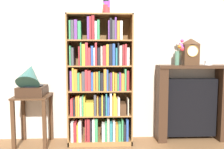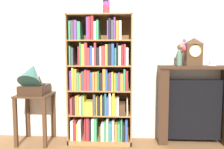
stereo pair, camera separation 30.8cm
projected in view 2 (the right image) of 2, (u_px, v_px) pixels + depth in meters
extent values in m
cube|color=brown|center=(100.00, 145.00, 3.10)|extent=(7.72, 6.40, 0.02)
cube|color=beige|center=(115.00, 47.00, 3.25)|extent=(4.72, 0.08, 2.60)
cube|color=olive|center=(70.00, 80.00, 3.12)|extent=(0.02, 0.33, 1.72)
cube|color=olive|center=(131.00, 80.00, 3.07)|extent=(0.02, 0.33, 1.72)
cube|color=brown|center=(101.00, 79.00, 3.26)|extent=(0.85, 0.01, 1.72)
cube|color=olive|center=(100.00, 16.00, 3.01)|extent=(0.85, 0.33, 0.02)
cube|color=olive|center=(100.00, 139.00, 3.18)|extent=(0.85, 0.33, 0.06)
cube|color=white|center=(74.00, 128.00, 3.17)|extent=(0.03, 0.27, 0.26)
cube|color=maroon|center=(76.00, 128.00, 3.16)|extent=(0.04, 0.26, 0.26)
cube|color=gold|center=(79.00, 130.00, 3.15)|extent=(0.02, 0.23, 0.22)
cube|color=white|center=(81.00, 128.00, 3.17)|extent=(0.04, 0.28, 0.26)
cube|color=maroon|center=(86.00, 127.00, 3.15)|extent=(0.02, 0.26, 0.29)
cube|color=maroon|center=(89.00, 128.00, 3.13)|extent=(0.04, 0.23, 0.29)
cube|color=black|center=(91.00, 128.00, 3.15)|extent=(0.02, 0.27, 0.28)
cube|color=white|center=(94.00, 128.00, 3.13)|extent=(0.03, 0.23, 0.29)
cube|color=#388E56|center=(96.00, 128.00, 3.12)|extent=(0.04, 0.22, 0.30)
cube|color=white|center=(103.00, 130.00, 3.13)|extent=(0.04, 0.23, 0.23)
cube|color=#388E56|center=(106.00, 129.00, 3.13)|extent=(0.02, 0.24, 0.25)
cube|color=#B2A893|center=(108.00, 128.00, 3.11)|extent=(0.03, 0.22, 0.29)
cube|color=teal|center=(111.00, 129.00, 3.14)|extent=(0.04, 0.27, 0.24)
cube|color=white|center=(114.00, 129.00, 3.13)|extent=(0.03, 0.26, 0.26)
cube|color=orange|center=(116.00, 131.00, 3.11)|extent=(0.03, 0.22, 0.23)
cube|color=#388E56|center=(119.00, 130.00, 3.13)|extent=(0.03, 0.26, 0.24)
cube|color=#388E56|center=(122.00, 129.00, 3.11)|extent=(0.02, 0.23, 0.28)
cube|color=black|center=(124.00, 131.00, 3.11)|extent=(0.03, 0.24, 0.22)
cube|color=#2D519E|center=(126.00, 128.00, 3.12)|extent=(0.03, 0.26, 0.28)
cube|color=olive|center=(100.00, 113.00, 3.14)|extent=(0.81, 0.31, 0.02)
cube|color=#C63338|center=(73.00, 105.00, 3.13)|extent=(0.03, 0.25, 0.22)
cube|color=black|center=(75.00, 105.00, 3.11)|extent=(0.02, 0.22, 0.22)
cube|color=orange|center=(78.00, 104.00, 3.10)|extent=(0.03, 0.22, 0.25)
cube|color=gold|center=(80.00, 104.00, 3.13)|extent=(0.02, 0.27, 0.26)
cube|color=#B2A893|center=(82.00, 104.00, 3.13)|extent=(0.03, 0.28, 0.24)
cube|color=#388E56|center=(83.00, 104.00, 3.10)|extent=(0.02, 0.23, 0.26)
cube|color=gold|center=(85.00, 104.00, 3.12)|extent=(0.02, 0.26, 0.25)
cube|color=gold|center=(90.00, 107.00, 3.09)|extent=(0.11, 0.20, 0.18)
cube|color=#424247|center=(95.00, 104.00, 3.09)|extent=(0.03, 0.22, 0.27)
cube|color=orange|center=(98.00, 104.00, 3.11)|extent=(0.02, 0.27, 0.24)
cube|color=black|center=(100.00, 105.00, 3.11)|extent=(0.03, 0.27, 0.24)
cube|color=gold|center=(102.00, 104.00, 3.11)|extent=(0.02, 0.28, 0.26)
cube|color=black|center=(104.00, 105.00, 3.09)|extent=(0.03, 0.22, 0.25)
cube|color=teal|center=(106.00, 103.00, 3.11)|extent=(0.02, 0.28, 0.29)
cube|color=#2D519E|center=(108.00, 105.00, 3.08)|extent=(0.03, 0.22, 0.24)
cube|color=white|center=(110.00, 103.00, 3.09)|extent=(0.02, 0.25, 0.29)
cube|color=orange|center=(112.00, 104.00, 3.11)|extent=(0.02, 0.28, 0.25)
cube|color=gold|center=(114.00, 103.00, 3.09)|extent=(0.03, 0.24, 0.29)
cube|color=gold|center=(116.00, 105.00, 3.08)|extent=(0.02, 0.24, 0.23)
cube|color=white|center=(118.00, 105.00, 3.09)|extent=(0.03, 0.26, 0.23)
cube|color=#472D1C|center=(122.00, 108.00, 3.08)|extent=(0.08, 0.24, 0.15)
cube|color=#B2A893|center=(127.00, 106.00, 3.08)|extent=(0.02, 0.24, 0.22)
cube|color=olive|center=(100.00, 90.00, 3.11)|extent=(0.81, 0.31, 0.02)
cube|color=#663884|center=(72.00, 80.00, 3.08)|extent=(0.03, 0.22, 0.26)
cube|color=gold|center=(74.00, 78.00, 3.09)|extent=(0.02, 0.25, 0.30)
cube|color=orange|center=(77.00, 79.00, 3.09)|extent=(0.04, 0.26, 0.28)
cube|color=#388E56|center=(80.00, 81.00, 3.09)|extent=(0.03, 0.27, 0.23)
cube|color=orange|center=(82.00, 81.00, 3.09)|extent=(0.02, 0.25, 0.22)
cube|color=#424247|center=(84.00, 80.00, 3.10)|extent=(0.04, 0.28, 0.25)
cube|color=#C63338|center=(87.00, 79.00, 3.07)|extent=(0.03, 0.23, 0.27)
cube|color=#C63338|center=(89.00, 80.00, 3.08)|extent=(0.04, 0.25, 0.26)
cube|color=#2D519E|center=(92.00, 81.00, 3.08)|extent=(0.03, 0.26, 0.24)
cube|color=orange|center=(95.00, 81.00, 3.06)|extent=(0.03, 0.23, 0.24)
cube|color=orange|center=(97.00, 80.00, 3.07)|extent=(0.03, 0.24, 0.24)
cube|color=#388E56|center=(99.00, 80.00, 3.07)|extent=(0.02, 0.25, 0.25)
cube|color=black|center=(102.00, 81.00, 3.09)|extent=(0.04, 0.28, 0.23)
cube|color=orange|center=(105.00, 79.00, 3.07)|extent=(0.03, 0.27, 0.28)
cube|color=#2D519E|center=(107.00, 79.00, 3.06)|extent=(0.02, 0.25, 0.27)
cube|color=#424247|center=(109.00, 81.00, 3.08)|extent=(0.02, 0.28, 0.22)
cube|color=#663884|center=(111.00, 81.00, 3.08)|extent=(0.02, 0.28, 0.23)
cube|color=gold|center=(113.00, 81.00, 3.05)|extent=(0.02, 0.23, 0.24)
cube|color=orange|center=(115.00, 81.00, 3.04)|extent=(0.03, 0.22, 0.23)
cube|color=#388E56|center=(117.00, 82.00, 3.04)|extent=(0.02, 0.22, 0.22)
cube|color=#663884|center=(119.00, 81.00, 3.06)|extent=(0.02, 0.25, 0.23)
cube|color=orange|center=(122.00, 82.00, 3.04)|extent=(0.04, 0.22, 0.22)
cube|color=#388E56|center=(124.00, 79.00, 3.06)|extent=(0.02, 0.28, 0.28)
cube|color=maroon|center=(127.00, 80.00, 3.04)|extent=(0.03, 0.23, 0.26)
cube|color=olive|center=(100.00, 66.00, 3.08)|extent=(0.81, 0.31, 0.02)
cube|color=#388E56|center=(72.00, 56.00, 3.05)|extent=(0.02, 0.23, 0.25)
cube|color=#424247|center=(74.00, 56.00, 3.05)|extent=(0.03, 0.23, 0.23)
cube|color=maroon|center=(80.00, 56.00, 3.05)|extent=(0.02, 0.25, 0.24)
cube|color=#388E56|center=(82.00, 54.00, 3.03)|extent=(0.02, 0.22, 0.29)
cube|color=gold|center=(84.00, 55.00, 3.04)|extent=(0.04, 0.24, 0.27)
cube|color=#C63338|center=(87.00, 54.00, 3.06)|extent=(0.03, 0.27, 0.29)
cube|color=#C63338|center=(90.00, 56.00, 3.04)|extent=(0.03, 0.23, 0.22)
cube|color=#2D519E|center=(92.00, 56.00, 3.03)|extent=(0.03, 0.23, 0.25)
cube|color=white|center=(95.00, 56.00, 3.06)|extent=(0.02, 0.28, 0.23)
cube|color=#C63338|center=(96.00, 54.00, 3.05)|extent=(0.02, 0.28, 0.29)
cube|color=black|center=(99.00, 56.00, 3.03)|extent=(0.04, 0.23, 0.23)
cube|color=#B2A893|center=(101.00, 56.00, 3.03)|extent=(0.02, 0.24, 0.24)
cube|color=#C63338|center=(104.00, 56.00, 3.04)|extent=(0.04, 0.27, 0.25)
cube|color=gold|center=(107.00, 55.00, 3.03)|extent=(0.03, 0.25, 0.27)
cube|color=black|center=(110.00, 55.00, 3.03)|extent=(0.04, 0.26, 0.27)
cube|color=#2D519E|center=(113.00, 55.00, 3.02)|extent=(0.03, 0.25, 0.28)
cube|color=teal|center=(116.00, 57.00, 3.03)|extent=(0.02, 0.26, 0.22)
cube|color=black|center=(117.00, 54.00, 3.01)|extent=(0.02, 0.23, 0.28)
cube|color=#B2A893|center=(120.00, 55.00, 3.04)|extent=(0.04, 0.28, 0.25)
cube|color=maroon|center=(123.00, 55.00, 3.02)|extent=(0.03, 0.26, 0.26)
cube|color=#C63338|center=(125.00, 55.00, 3.03)|extent=(0.02, 0.28, 0.27)
cube|color=white|center=(127.00, 56.00, 3.01)|extent=(0.03, 0.23, 0.23)
cube|color=olive|center=(100.00, 41.00, 3.05)|extent=(0.81, 0.31, 0.02)
cube|color=#388E56|center=(71.00, 31.00, 3.02)|extent=(0.02, 0.24, 0.24)
cube|color=#424247|center=(74.00, 31.00, 3.04)|extent=(0.03, 0.27, 0.24)
cube|color=#663884|center=(77.00, 31.00, 3.03)|extent=(0.04, 0.27, 0.24)
cube|color=#388E56|center=(80.00, 31.00, 3.00)|extent=(0.04, 0.22, 0.23)
cube|color=#663884|center=(89.00, 29.00, 3.01)|extent=(0.03, 0.26, 0.28)
cube|color=#C63338|center=(91.00, 29.00, 3.01)|extent=(0.02, 0.25, 0.29)
cube|color=maroon|center=(93.00, 29.00, 3.00)|extent=(0.04, 0.25, 0.30)
cube|color=white|center=(96.00, 31.00, 3.00)|extent=(0.03, 0.23, 0.23)
cube|color=#388E56|center=(98.00, 31.00, 3.02)|extent=(0.03, 0.27, 0.24)
cube|color=#663884|center=(108.00, 31.00, 2.99)|extent=(0.02, 0.23, 0.24)
cube|color=black|center=(110.00, 30.00, 3.01)|extent=(0.02, 0.28, 0.27)
cube|color=#424247|center=(113.00, 31.00, 2.99)|extent=(0.03, 0.24, 0.24)
cube|color=#663884|center=(115.00, 29.00, 2.98)|extent=(0.02, 0.23, 0.28)
cube|color=orange|center=(117.00, 31.00, 2.99)|extent=(0.03, 0.24, 0.23)
cube|color=white|center=(120.00, 31.00, 2.97)|extent=(0.03, 0.22, 0.23)
cylinder|color=red|center=(106.00, 11.00, 2.97)|extent=(0.09, 0.09, 0.09)
cylinder|color=black|center=(106.00, 10.00, 2.97)|extent=(0.09, 0.09, 0.09)
cylinder|color=red|center=(106.00, 9.00, 2.97)|extent=(0.09, 0.09, 0.09)
cylinder|color=white|center=(106.00, 7.00, 2.97)|extent=(0.09, 0.09, 0.09)
cylinder|color=green|center=(106.00, 6.00, 2.97)|extent=(0.09, 0.09, 0.09)
cylinder|color=purple|center=(106.00, 5.00, 2.97)|extent=(0.09, 0.09, 0.09)
cylinder|color=purple|center=(106.00, 4.00, 2.96)|extent=(0.09, 0.09, 0.09)
cylinder|color=yellow|center=(106.00, 2.00, 2.96)|extent=(0.09, 0.09, 0.09)
cylinder|color=yellow|center=(106.00, 1.00, 2.96)|extent=(0.09, 0.09, 0.09)
cylinder|color=purple|center=(106.00, 0.00, 2.96)|extent=(0.09, 0.09, 0.09)
cube|color=#472D1C|center=(35.00, 95.00, 3.11)|extent=(0.45, 0.44, 0.02)
cube|color=#472D1C|center=(15.00, 123.00, 2.97)|extent=(0.04, 0.04, 0.65)
cube|color=#472D1C|center=(45.00, 123.00, 2.95)|extent=(0.04, 0.04, 0.65)
cube|color=#472D1C|center=(28.00, 115.00, 3.34)|extent=(0.04, 0.04, 0.65)
cube|color=#472D1C|center=(54.00, 115.00, 3.32)|extent=(0.04, 0.04, 0.65)
cube|color=#382316|center=(35.00, 89.00, 3.10)|extent=(0.33, 0.35, 0.12)
cylinder|color=black|center=(34.00, 84.00, 3.10)|extent=(0.28, 0.28, 0.01)
cylinder|color=#2D605B|center=(33.00, 83.00, 3.04)|extent=(0.03, 0.03, 0.06)
cone|color=#2D605B|center=(31.00, 74.00, 2.99)|extent=(0.29, 0.40, 0.40)
cube|color=#382316|center=(196.00, 67.00, 3.04)|extent=(0.97, 0.27, 0.04)
cube|color=#382316|center=(163.00, 106.00, 3.12)|extent=(0.12, 0.24, 1.01)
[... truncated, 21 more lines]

